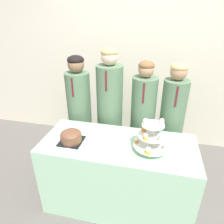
{
  "coord_description": "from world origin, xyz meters",
  "views": [
    {
      "loc": [
        0.3,
        -1.22,
        1.87
      ],
      "look_at": [
        -0.07,
        0.34,
        1.08
      ],
      "focal_mm": 32.0,
      "sensor_mm": 36.0,
      "label": 1
    }
  ],
  "objects_px": {
    "student_3": "(170,128)",
    "student_2": "(142,125)",
    "round_cake": "(71,136)",
    "student_1": "(110,118)",
    "cake_knife": "(55,150)",
    "student_0": "(80,117)",
    "cupcake_stand": "(152,137)"
  },
  "relations": [
    {
      "from": "student_3",
      "to": "cake_knife",
      "type": "bearing_deg",
      "value": -142.26
    },
    {
      "from": "student_1",
      "to": "student_3",
      "type": "height_order",
      "value": "student_1"
    },
    {
      "from": "round_cake",
      "to": "student_3",
      "type": "distance_m",
      "value": 1.14
    },
    {
      "from": "round_cake",
      "to": "student_0",
      "type": "relative_size",
      "value": 0.15
    },
    {
      "from": "student_3",
      "to": "cupcake_stand",
      "type": "bearing_deg",
      "value": -108.49
    },
    {
      "from": "round_cake",
      "to": "cupcake_stand",
      "type": "xyz_separation_m",
      "value": [
        0.74,
        0.03,
        0.09
      ]
    },
    {
      "from": "student_0",
      "to": "student_1",
      "type": "height_order",
      "value": "student_1"
    },
    {
      "from": "cake_knife",
      "to": "student_3",
      "type": "height_order",
      "value": "student_3"
    },
    {
      "from": "cupcake_stand",
      "to": "student_1",
      "type": "bearing_deg",
      "value": 130.91
    },
    {
      "from": "student_3",
      "to": "student_2",
      "type": "bearing_deg",
      "value": 180.0
    },
    {
      "from": "student_0",
      "to": "round_cake",
      "type": "bearing_deg",
      "value": -75.41
    },
    {
      "from": "student_0",
      "to": "cupcake_stand",
      "type": "bearing_deg",
      "value": -33.5
    },
    {
      "from": "student_0",
      "to": "student_3",
      "type": "height_order",
      "value": "student_0"
    },
    {
      "from": "student_0",
      "to": "student_2",
      "type": "distance_m",
      "value": 0.78
    },
    {
      "from": "student_2",
      "to": "student_3",
      "type": "xyz_separation_m",
      "value": [
        0.33,
        -0.0,
        0.0
      ]
    },
    {
      "from": "student_2",
      "to": "student_3",
      "type": "relative_size",
      "value": 1.0
    },
    {
      "from": "round_cake",
      "to": "student_1",
      "type": "relative_size",
      "value": 0.14
    },
    {
      "from": "round_cake",
      "to": "student_0",
      "type": "xyz_separation_m",
      "value": [
        -0.16,
        0.63,
        -0.14
      ]
    },
    {
      "from": "round_cake",
      "to": "student_2",
      "type": "xyz_separation_m",
      "value": [
        0.62,
        0.63,
        -0.15
      ]
    },
    {
      "from": "round_cake",
      "to": "student_2",
      "type": "height_order",
      "value": "student_2"
    },
    {
      "from": "cupcake_stand",
      "to": "student_3",
      "type": "xyz_separation_m",
      "value": [
        0.2,
        0.6,
        -0.24
      ]
    },
    {
      "from": "round_cake",
      "to": "cupcake_stand",
      "type": "relative_size",
      "value": 0.66
    },
    {
      "from": "round_cake",
      "to": "student_3",
      "type": "height_order",
      "value": "student_3"
    },
    {
      "from": "cake_knife",
      "to": "student_3",
      "type": "relative_size",
      "value": 0.17
    },
    {
      "from": "student_1",
      "to": "student_3",
      "type": "bearing_deg",
      "value": -0.0
    },
    {
      "from": "round_cake",
      "to": "student_1",
      "type": "xyz_separation_m",
      "value": [
        0.22,
        0.63,
        -0.1
      ]
    },
    {
      "from": "cupcake_stand",
      "to": "student_2",
      "type": "relative_size",
      "value": 0.22
    },
    {
      "from": "student_0",
      "to": "cake_knife",
      "type": "bearing_deg",
      "value": -84.23
    },
    {
      "from": "cupcake_stand",
      "to": "student_2",
      "type": "xyz_separation_m",
      "value": [
        -0.13,
        0.6,
        -0.24
      ]
    },
    {
      "from": "student_1",
      "to": "student_2",
      "type": "distance_m",
      "value": 0.4
    },
    {
      "from": "round_cake",
      "to": "cupcake_stand",
      "type": "height_order",
      "value": "cupcake_stand"
    },
    {
      "from": "student_0",
      "to": "student_2",
      "type": "height_order",
      "value": "student_0"
    }
  ]
}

